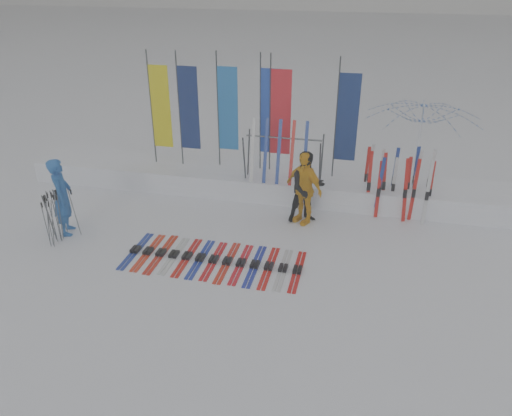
% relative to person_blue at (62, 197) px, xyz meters
% --- Properties ---
extents(ground, '(120.00, 120.00, 0.00)m').
position_rel_person_blue_xyz_m(ground, '(4.39, -1.26, -0.95)').
color(ground, white).
rests_on(ground, ground).
extents(snow_bank, '(14.00, 1.60, 0.60)m').
position_rel_person_blue_xyz_m(snow_bank, '(4.39, 3.34, -0.65)').
color(snow_bank, white).
rests_on(snow_bank, ground).
extents(person_blue, '(0.68, 0.81, 1.89)m').
position_rel_person_blue_xyz_m(person_blue, '(0.00, 0.00, 0.00)').
color(person_blue, '#1C55A8').
rests_on(person_blue, ground).
extents(person_black, '(1.10, 1.00, 1.83)m').
position_rel_person_blue_xyz_m(person_black, '(5.51, 1.89, -0.03)').
color(person_black, black).
rests_on(person_black, ground).
extents(person_yellow, '(1.15, 0.97, 1.84)m').
position_rel_person_blue_xyz_m(person_yellow, '(5.44, 1.83, -0.02)').
color(person_yellow, '#F2AA0F').
rests_on(person_yellow, ground).
extents(tent_canopy, '(3.00, 3.05, 2.74)m').
position_rel_person_blue_xyz_m(tent_canopy, '(8.18, 3.98, 0.42)').
color(tent_canopy, white).
rests_on(tent_canopy, ground).
extents(ski_row, '(3.87, 1.69, 0.07)m').
position_rel_person_blue_xyz_m(ski_row, '(3.82, -0.46, -0.91)').
color(ski_row, navy).
rests_on(ski_row, ground).
extents(pole_cluster, '(0.54, 0.79, 1.26)m').
position_rel_person_blue_xyz_m(pole_cluster, '(0.00, -0.38, -0.34)').
color(pole_cluster, '#595B60').
rests_on(pole_cluster, ground).
extents(feather_flags, '(5.72, 0.25, 3.20)m').
position_rel_person_blue_xyz_m(feather_flags, '(3.50, 3.55, 1.30)').
color(feather_flags, '#383A3F').
rests_on(feather_flags, ground).
extents(ski_rack, '(2.04, 0.80, 1.23)m').
position_rel_person_blue_xyz_m(ski_rack, '(4.72, 2.94, 0.44)').
color(ski_rack, '#383A3F').
rests_on(ski_rack, ground).
extents(upright_skis, '(1.69, 1.02, 1.70)m').
position_rel_person_blue_xyz_m(upright_skis, '(7.70, 2.90, -0.13)').
color(upright_skis, red).
rests_on(upright_skis, ground).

